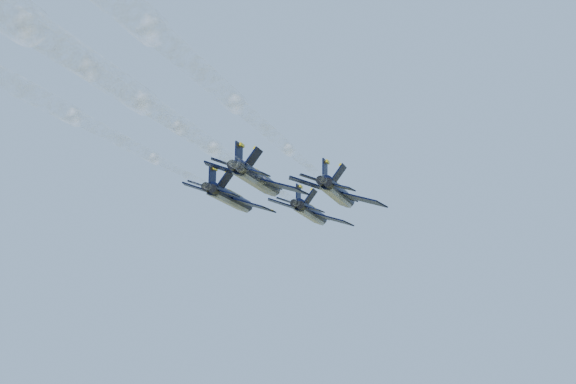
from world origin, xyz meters
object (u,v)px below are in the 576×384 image
(jet_lead, at_px, (311,213))
(jet_left, at_px, (231,199))
(jet_right, at_px, (338,193))
(jet_slot, at_px, (258,180))

(jet_lead, distance_m, jet_left, 16.93)
(jet_left, bearing_deg, jet_lead, 59.95)
(jet_right, bearing_deg, jet_slot, -126.46)
(jet_right, bearing_deg, jet_left, -179.14)
(jet_lead, distance_m, jet_right, 16.22)
(jet_right, relative_size, jet_slot, 1.00)
(jet_lead, height_order, jet_slot, same)
(jet_right, height_order, jet_slot, same)
(jet_slot, bearing_deg, jet_left, 124.71)
(jet_lead, height_order, jet_right, same)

